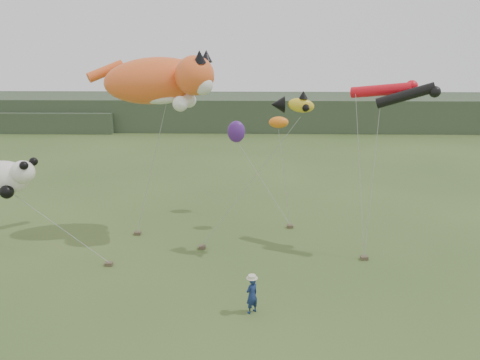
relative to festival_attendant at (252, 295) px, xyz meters
The scene contains 9 objects.
ground 1.31m from the festival_attendant, 64.70° to the left, with size 120.00×120.00×0.00m, color #385123.
headland 45.74m from the festival_attendant, 93.33° to the left, with size 90.00×13.00×4.00m.
festival_attendant is the anchor object (origin of this frame).
sandbag_anchors 6.64m from the festival_attendant, 104.35° to the left, with size 12.89×5.46×0.18m.
cat_kite 12.25m from the festival_attendant, 119.53° to the left, with size 7.14×3.98×3.04m.
fish_kite 9.23m from the festival_attendant, 72.44° to the left, with size 2.11×1.41×1.11m.
tube_kites 12.13m from the festival_attendant, 43.72° to the left, with size 3.84×2.62×1.36m.
panda_kite 14.72m from the festival_attendant, 152.70° to the left, with size 3.20×2.07×1.99m.
misc_kites 12.14m from the festival_attendant, 91.55° to the left, with size 3.53×3.46×2.01m.
Camera 1 is at (-0.48, -17.47, 10.21)m, focal length 35.00 mm.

